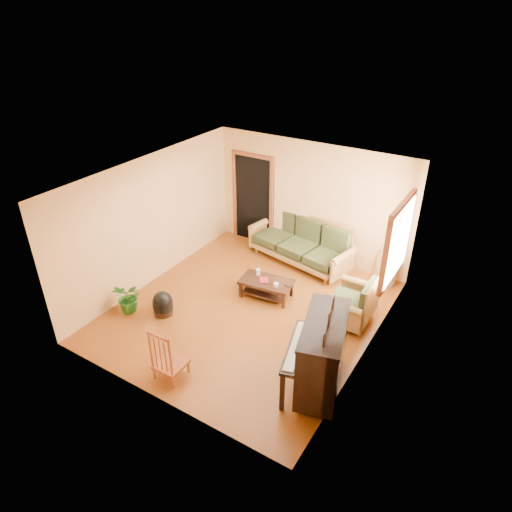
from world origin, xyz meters
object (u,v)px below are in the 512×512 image
Objects in this scene: armchair at (351,299)px; footstool at (163,306)px; sofa at (300,242)px; ceramic_crock at (389,281)px; red_chair at (169,352)px; piano at (322,356)px; potted_plant at (129,298)px; coffee_table at (266,289)px.

armchair reaches higher than footstool.
ceramic_crock is (1.99, 0.12, -0.39)m from sofa.
sofa is 2.03m from ceramic_crock.
sofa is 2.20m from armchair.
sofa is 4.15m from red_chair.
piano is at bearing -46.91° from sofa.
potted_plant is (-3.81, -0.14, -0.30)m from piano.
red_chair is 4.18× the size of ceramic_crock.
footstool is at bearing 25.03° from potted_plant.
piano is at bearing -40.29° from coffee_table.
armchair is at bearing 5.60° from coffee_table.
coffee_table is at bearing 42.49° from potted_plant.
ceramic_crock is 0.37× the size of potted_plant.
coffee_table is 2.52m from piano.
potted_plant is at bearing -137.51° from coffee_table.
potted_plant is at bearing -138.36° from ceramic_crock.
sofa is at bearing 106.42° from piano.
coffee_table is 2.00m from footstool.
coffee_table is 2.63m from red_chair.
red_chair is at bearing -169.47° from piano.
footstool is (-3.23, 0.13, -0.43)m from piano.
piano is 6.12× the size of ceramic_crock.
piano reaches higher than coffee_table.
footstool is at bearing 134.02° from red_chair.
coffee_table is 1.67× the size of potted_plant.
sofa is 3.71m from piano.
ceramic_crock is at bearing 79.00° from armchair.
piano is at bearing -2.23° from footstool.
piano is 1.46× the size of red_chair.
red_chair is (-2.05, -1.01, -0.14)m from piano.
sofa reaches higher than red_chair.
red_chair is at bearing -124.08° from armchair.
potted_plant is at bearing -154.97° from footstool.
sofa is 2.50× the size of armchair.
armchair is 3.32m from red_chair.
footstool is at bearing -152.15° from armchair.
piano is at bearing -83.15° from armchair.
coffee_table is 0.73× the size of piano.
coffee_table is 2.71× the size of footstool.
red_chair reaches higher than coffee_table.
piano is at bearing 2.15° from potted_plant.
red_chair is at bearing -80.14° from sofa.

